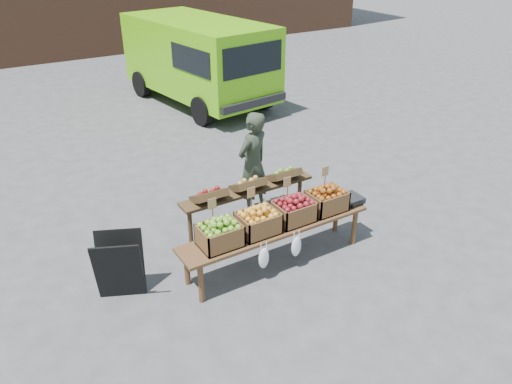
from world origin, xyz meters
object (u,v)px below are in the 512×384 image
display_bench (276,245)px  crate_russet_pears (258,223)px  chalkboard_sign (120,267)px  weighing_scale (350,199)px  crate_golden_apples (220,235)px  back_table (248,206)px  vendor (253,164)px  delivery_van (199,62)px  crate_green_apples (327,201)px  crate_red_apples (294,211)px

display_bench → crate_russet_pears: 0.51m
chalkboard_sign → crate_russet_pears: 1.77m
chalkboard_sign → weighing_scale: bearing=17.1°
chalkboard_sign → crate_golden_apples: size_ratio=1.70×
back_table → crate_golden_apples: 1.11m
vendor → back_table: bearing=34.9°
delivery_van → display_bench: bearing=-115.9°
delivery_van → vendor: bearing=-115.7°
crate_russet_pears → weighing_scale: bearing=0.0°
delivery_van → back_table: size_ratio=2.18×
chalkboard_sign → weighing_scale: (3.22, -0.42, 0.18)m
back_table → weighing_scale: (1.25, -0.72, 0.09)m
crate_golden_apples → crate_green_apples: 1.65m
back_table → crate_red_apples: size_ratio=4.20×
chalkboard_sign → back_table: (1.97, 0.30, 0.09)m
delivery_van → crate_red_apples: bearing=-113.8°
crate_russet_pears → crate_red_apples: size_ratio=1.00×
crate_golden_apples → crate_red_apples: bearing=0.0°
weighing_scale → display_bench: bearing=180.0°
delivery_van → back_table: 6.52m
vendor → crate_russet_pears: (-0.74, -1.35, -0.11)m
crate_golden_apples → vendor: bearing=46.3°
delivery_van → back_table: bearing=-117.9°
back_table → crate_golden_apples: bearing=-139.0°
display_bench → vendor: bearing=71.0°
vendor → chalkboard_sign: bearing=2.2°
crate_golden_apples → crate_red_apples: same height
back_table → crate_golden_apples: (-0.83, -0.72, 0.19)m
delivery_van → crate_russet_pears: 7.28m
back_table → crate_green_apples: (0.82, -0.72, 0.19)m
display_bench → crate_green_apples: crate_green_apples is taller
delivery_van → crate_russet_pears: delivery_van is taller
crate_green_apples → weighing_scale: size_ratio=1.47×
crate_golden_apples → crate_russet_pears: (0.55, 0.00, 0.00)m
vendor → crate_red_apples: 1.36m
crate_red_apples → weighing_scale: 0.98m
vendor → crate_green_apples: 1.40m
delivery_van → chalkboard_sign: (-4.18, -6.42, -0.60)m
vendor → display_bench: bearing=52.3°
display_bench → crate_green_apples: bearing=0.0°
delivery_van → chalkboard_sign: bearing=-131.1°
delivery_van → crate_russet_pears: (-2.49, -6.84, -0.32)m
chalkboard_sign → crate_golden_apples: (1.14, -0.42, 0.28)m
crate_green_apples → chalkboard_sign: bearing=171.5°
delivery_van → crate_golden_apples: bearing=-122.0°
display_bench → crate_russet_pears: bearing=180.0°
crate_golden_apples → crate_green_apples: bearing=0.0°
chalkboard_sign → crate_russet_pears: size_ratio=1.70×
crate_green_apples → crate_russet_pears: bearing=180.0°
crate_green_apples → weighing_scale: crate_green_apples is taller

